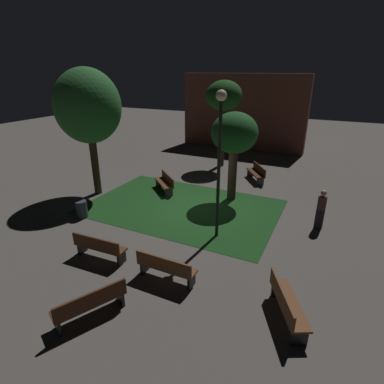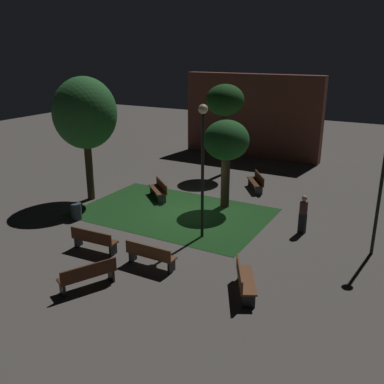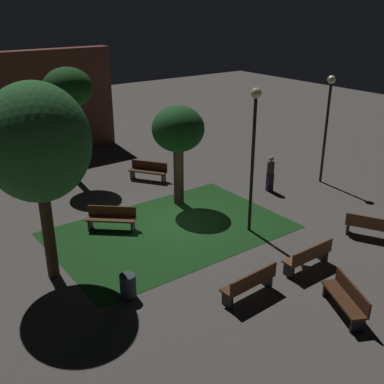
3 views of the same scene
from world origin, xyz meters
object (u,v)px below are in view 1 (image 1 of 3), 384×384
tree_near_wall (224,97)px  bench_front_right (99,247)px  bench_near_trees (166,267)px  bench_back_row (257,172)px  bench_lawn_edge (90,303)px  pedestrian (321,208)px  bench_front_left (165,182)px  tree_right_canopy (88,107)px  lamp_post_path_center (220,144)px  bench_by_lamp (286,303)px  trash_bin (82,209)px  tree_lawn_side (234,135)px

tree_near_wall → bench_front_right: bearing=-89.1°
bench_near_trees → bench_back_row: (0.12, 9.77, 0.00)m
bench_lawn_edge → pedestrian: size_ratio=1.13×
bench_lawn_edge → bench_back_row: same height
bench_front_left → bench_front_right: bearing=-79.3°
bench_lawn_edge → tree_near_wall: tree_near_wall is taller
bench_back_row → tree_right_canopy: (-6.70, -5.32, 3.74)m
tree_near_wall → tree_right_canopy: tree_right_canopy is taller
lamp_post_path_center → pedestrian: bearing=34.2°
bench_front_right → bench_lawn_edge: 2.61m
bench_near_trees → tree_right_canopy: size_ratio=0.30×
bench_front_right → pedestrian: pedestrian is taller
bench_back_row → tree_near_wall: bearing=146.2°
bench_near_trees → tree_near_wall: bearing=103.0°
bench_by_lamp → pedestrian: 5.38m
bench_back_row → lamp_post_path_center: 7.32m
bench_by_lamp → lamp_post_path_center: 5.26m
bench_back_row → trash_bin: bearing=-125.1°
bench_front_right → pedestrian: size_ratio=1.13×
tree_right_canopy → trash_bin: 4.72m
bench_front_right → bench_by_lamp: 5.92m
bench_near_trees → bench_by_lamp: same height
tree_near_wall → trash_bin: size_ratio=7.13×
lamp_post_path_center → bench_front_right: bearing=-132.9°
bench_lawn_edge → tree_near_wall: 14.34m
bench_by_lamp → lamp_post_path_center: (-3.04, 3.06, 3.01)m
bench_front_right → tree_lawn_side: tree_lawn_side is taller
bench_front_right → trash_bin: 3.47m
bench_front_left → tree_near_wall: bearing=79.7°
bench_near_trees → pedestrian: 6.58m
bench_near_trees → bench_lawn_edge: size_ratio=0.99×
bench_by_lamp → tree_right_canopy: 11.55m
bench_front_right → bench_by_lamp: bearing=0.4°
tree_right_canopy → lamp_post_path_center: tree_right_canopy is taller
bench_front_left → pedestrian: 7.47m
bench_near_trees → tree_lawn_side: (-0.29, 6.67, 2.62)m
bench_near_trees → tree_near_wall: (-2.68, 11.65, 3.78)m
tree_lawn_side → bench_front_left: bearing=-171.6°
tree_near_wall → bench_front_left: bearing=-100.3°
bench_front_left → tree_right_canopy: bearing=-149.3°
bench_near_trees → tree_lawn_side: bearing=92.5°
tree_lawn_side → tree_right_canopy: size_ratio=0.69×
bench_front_left → tree_near_wall: (0.99, 5.47, 3.78)m
bench_front_left → tree_lawn_side: size_ratio=0.40×
bench_front_right → bench_back_row: (2.63, 9.77, 0.00)m
bench_front_left → tree_right_canopy: tree_right_canopy is taller
bench_near_trees → bench_by_lamp: bearing=0.6°
bench_front_left → bench_lawn_edge: bearing=-71.5°
pedestrian → bench_lawn_edge: bearing=-122.0°
bench_front_right → tree_lawn_side: 7.50m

